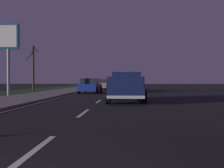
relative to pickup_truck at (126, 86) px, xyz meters
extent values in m
plane|color=black|center=(13.01, 1.75, -0.98)|extent=(144.00, 144.00, 0.00)
cube|color=slate|center=(13.01, 7.45, -0.92)|extent=(108.00, 4.00, 0.12)
cube|color=#1E3819|center=(13.01, 12.45, -0.98)|extent=(108.00, 6.00, 0.01)
cube|color=silver|center=(-11.15, 1.75, -0.98)|extent=(2.40, 0.14, 0.01)
cube|color=silver|center=(-5.74, 1.75, -0.98)|extent=(2.40, 0.14, 0.01)
cube|color=silver|center=(-0.14, 1.75, -0.98)|extent=(2.40, 0.14, 0.01)
cube|color=silver|center=(5.89, 1.75, -0.98)|extent=(2.40, 0.14, 0.01)
cube|color=silver|center=(12.09, 1.75, -0.98)|extent=(2.40, 0.14, 0.01)
cube|color=silver|center=(17.50, 1.75, -0.98)|extent=(2.40, 0.14, 0.01)
cube|color=silver|center=(24.10, 1.75, -0.98)|extent=(2.40, 0.14, 0.01)
cube|color=silver|center=(29.30, 1.75, -0.98)|extent=(2.40, 0.14, 0.01)
cube|color=silver|center=(35.15, 1.75, -0.98)|extent=(2.40, 0.14, 0.01)
cube|color=silver|center=(40.57, 1.75, -0.98)|extent=(2.40, 0.14, 0.01)
cube|color=silver|center=(46.30, 1.75, -0.98)|extent=(2.40, 0.14, 0.01)
cube|color=silver|center=(53.01, 1.75, -0.98)|extent=(2.40, 0.14, 0.01)
cube|color=silver|center=(58.98, 1.75, -0.98)|extent=(2.40, 0.14, 0.01)
cube|color=silver|center=(65.72, 1.75, -0.98)|extent=(2.40, 0.14, 0.01)
cube|color=silver|center=(13.01, 5.15, -0.98)|extent=(108.00, 0.14, 0.01)
cube|color=#141E4C|center=(-0.06, 0.00, -0.31)|extent=(5.43, 2.09, 0.60)
cube|color=#141E4C|center=(1.13, -0.02, 0.44)|extent=(2.19, 1.88, 0.90)
cube|color=#1E2833|center=(0.08, 0.00, 0.49)|extent=(0.06, 1.44, 0.50)
cube|color=#141E4C|center=(-1.12, 0.96, 0.27)|extent=(3.02, 0.13, 0.56)
cube|color=#141E4C|center=(-1.15, -0.92, 0.27)|extent=(3.02, 0.13, 0.56)
cube|color=#141E4C|center=(-2.72, 0.04, 0.27)|extent=(0.11, 1.88, 0.56)
cube|color=silver|center=(-2.72, 0.04, -0.53)|extent=(0.15, 2.00, 0.16)
cube|color=red|center=(-2.69, 0.84, 0.47)|extent=(0.06, 0.14, 0.20)
cube|color=red|center=(-2.72, -0.76, 0.47)|extent=(0.06, 0.14, 0.20)
ellipsoid|color=#193823|center=(-1.14, 0.02, 0.31)|extent=(2.62, 1.56, 0.64)
sphere|color=silver|center=(-0.63, 0.37, 0.17)|extent=(0.40, 0.40, 0.40)
sphere|color=beige|center=(-1.74, -0.27, 0.15)|extent=(0.34, 0.34, 0.34)
cylinder|color=black|center=(1.74, 0.97, -0.56)|extent=(0.84, 0.28, 0.84)
cylinder|color=black|center=(1.71, -1.03, -0.56)|extent=(0.84, 0.28, 0.84)
cylinder|color=black|center=(-1.82, 1.03, -0.56)|extent=(0.84, 0.28, 0.84)
cylinder|color=black|center=(-1.86, -0.97, -0.56)|extent=(0.84, 0.28, 0.84)
cube|color=maroon|center=(14.80, 0.07, -0.35)|extent=(4.44, 1.91, 0.70)
cube|color=#1E2833|center=(14.55, 0.07, 0.28)|extent=(2.50, 1.65, 0.56)
cylinder|color=black|center=(16.28, 1.01, -0.64)|extent=(0.68, 0.22, 0.68)
cylinder|color=black|center=(16.32, -0.79, -0.64)|extent=(0.68, 0.22, 0.68)
cylinder|color=black|center=(13.29, 0.94, -0.64)|extent=(0.68, 0.22, 0.68)
cylinder|color=black|center=(13.33, -0.86, -0.64)|extent=(0.68, 0.22, 0.68)
cube|color=red|center=(12.65, 0.02, -0.30)|extent=(0.12, 1.51, 0.10)
cube|color=#9E845B|center=(21.10, 3.61, -0.35)|extent=(4.44, 1.90, 0.70)
cube|color=#1E2833|center=(20.85, 3.62, 0.28)|extent=(2.50, 1.64, 0.56)
cylinder|color=black|center=(22.62, 4.48, -0.64)|extent=(0.68, 0.22, 0.68)
cylinder|color=black|center=(22.58, 2.68, -0.64)|extent=(0.68, 0.22, 0.68)
cylinder|color=black|center=(19.63, 4.55, -0.64)|extent=(0.68, 0.22, 0.68)
cylinder|color=black|center=(19.59, 2.75, -0.64)|extent=(0.68, 0.22, 0.68)
cube|color=red|center=(18.95, 3.66, -0.30)|extent=(0.11, 1.51, 0.10)
cube|color=navy|center=(9.96, 3.72, -0.35)|extent=(4.45, 1.93, 0.70)
cube|color=#1E2833|center=(9.71, 3.73, 0.28)|extent=(2.51, 1.66, 0.56)
cylinder|color=black|center=(11.48, 4.58, -0.64)|extent=(0.68, 0.22, 0.68)
cylinder|color=black|center=(11.43, 2.78, -0.64)|extent=(0.68, 0.22, 0.68)
cylinder|color=black|center=(8.49, 4.66, -0.64)|extent=(0.68, 0.22, 0.68)
cylinder|color=black|center=(8.44, 2.86, -0.64)|extent=(0.68, 0.22, 0.68)
cube|color=red|center=(7.81, 3.78, -0.30)|extent=(0.12, 1.51, 0.10)
cylinder|color=#99999E|center=(5.18, 10.17, 2.14)|extent=(0.24, 0.24, 6.23)
cube|color=navy|center=(5.18, 10.17, 4.15)|extent=(0.24, 1.90, 2.20)
cube|color=silver|center=(5.05, 10.17, 4.15)|extent=(0.04, 1.60, 1.87)
cylinder|color=#423323|center=(16.03, 12.11, 1.93)|extent=(0.28, 0.28, 5.82)
cylinder|color=#423323|center=(15.50, 12.41, 3.47)|extent=(1.12, 0.74, 1.33)
cylinder|color=#423323|center=(15.70, 12.09, 4.33)|extent=(0.76, 0.16, 0.95)
cylinder|color=#423323|center=(16.00, 11.81, 4.49)|extent=(0.17, 0.69, 0.91)
camera|label=1|loc=(-15.69, 0.04, 0.34)|focal=39.75mm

